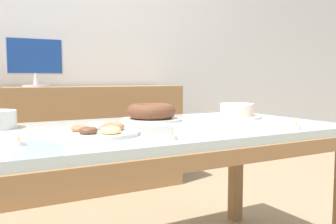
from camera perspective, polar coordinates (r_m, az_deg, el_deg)
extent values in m
cube|color=silver|center=(3.43, -15.75, 10.89)|extent=(8.00, 0.10, 2.60)
cube|color=silver|center=(1.72, -1.13, -2.77)|extent=(1.65, 0.90, 0.04)
cube|color=olive|center=(1.38, 7.25, -6.87)|extent=(1.68, 0.08, 0.06)
cube|color=olive|center=(2.11, -6.55, -2.65)|extent=(1.68, 0.08, 0.06)
cube|color=olive|center=(2.22, 17.47, -2.48)|extent=(0.08, 0.93, 0.06)
cube|color=olive|center=(2.55, 10.27, -8.83)|extent=(0.07, 0.07, 0.67)
cube|color=olive|center=(3.16, -14.10, -4.21)|extent=(1.82, 0.44, 0.88)
cylinder|color=silver|center=(3.06, -19.49, 3.77)|extent=(0.20, 0.20, 0.02)
cylinder|color=silver|center=(3.06, -19.52, 4.76)|extent=(0.04, 0.04, 0.09)
cube|color=silver|center=(3.07, -19.62, 8.03)|extent=(0.42, 0.02, 0.28)
cube|color=navy|center=(3.05, -19.58, 8.05)|extent=(0.40, 0.00, 0.26)
cylinder|color=silver|center=(2.11, 10.45, -0.72)|extent=(0.27, 0.27, 0.01)
cylinder|color=beige|center=(2.11, 10.47, 0.28)|extent=(0.19, 0.19, 0.06)
cylinder|color=white|center=(2.11, 10.48, 1.21)|extent=(0.18, 0.18, 0.01)
cylinder|color=silver|center=(1.95, -2.53, -1.15)|extent=(0.31, 0.31, 0.01)
torus|color=brown|center=(1.94, -2.54, 0.13)|extent=(0.25, 0.25, 0.08)
cylinder|color=silver|center=(1.49, -10.71, -3.16)|extent=(0.33, 0.33, 0.01)
torus|color=#B27042|center=(1.51, -8.25, -2.23)|extent=(0.09, 0.09, 0.03)
torus|color=white|center=(1.56, -10.91, -2.04)|extent=(0.08, 0.08, 0.03)
torus|color=#B27042|center=(1.50, -13.18, -2.46)|extent=(0.07, 0.07, 0.02)
torus|color=brown|center=(1.42, -12.05, -2.78)|extent=(0.07, 0.07, 0.02)
torus|color=#EAD184|center=(1.41, -8.75, -2.79)|extent=(0.08, 0.08, 0.02)
cylinder|color=silver|center=(1.35, 0.62, -3.86)|extent=(0.04, 0.04, 0.02)
cylinder|color=white|center=(1.35, 0.62, -3.61)|extent=(0.03, 0.03, 0.00)
cone|color=#F9B74C|center=(1.35, 0.62, -3.06)|extent=(0.01, 0.01, 0.02)
cylinder|color=silver|center=(2.41, 11.22, 0.04)|extent=(0.04, 0.04, 0.02)
cylinder|color=white|center=(2.41, 11.22, 0.18)|extent=(0.03, 0.03, 0.00)
cone|color=#F9B74C|center=(2.41, 11.23, 0.49)|extent=(0.01, 0.01, 0.02)
cylinder|color=silver|center=(1.71, 18.93, -2.22)|extent=(0.04, 0.04, 0.02)
cylinder|color=white|center=(1.71, 18.93, -2.02)|extent=(0.03, 0.03, 0.00)
cone|color=#F9B74C|center=(1.71, 18.94, -1.59)|extent=(0.01, 0.01, 0.02)
cylinder|color=silver|center=(1.32, -21.79, -4.46)|extent=(0.04, 0.04, 0.02)
cylinder|color=white|center=(1.32, -21.80, -4.21)|extent=(0.03, 0.03, 0.00)
cone|color=#F9B74C|center=(1.32, -21.82, -3.65)|extent=(0.01, 0.01, 0.02)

